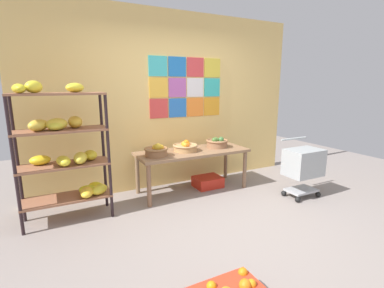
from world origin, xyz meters
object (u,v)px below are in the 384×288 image
fruit_basket_right (185,147)px  produce_crate_under_table (208,182)px  fruit_basket_left (217,143)px  shopping_cart (303,164)px  display_table (193,155)px  banana_shelf_unit (66,147)px  fruit_basket_centre (156,151)px

fruit_basket_right → produce_crate_under_table: 0.73m
fruit_basket_right → fruit_basket_left: fruit_basket_left is taller
fruit_basket_left → shopping_cart: shopping_cart is taller
display_table → fruit_basket_left: fruit_basket_left is taller
banana_shelf_unit → produce_crate_under_table: banana_shelf_unit is taller
display_table → fruit_basket_left: (0.46, 0.04, 0.15)m
banana_shelf_unit → shopping_cart: (3.06, -0.79, -0.42)m
fruit_basket_centre → produce_crate_under_table: bearing=5.9°
banana_shelf_unit → produce_crate_under_table: (2.04, 0.19, -0.83)m
fruit_basket_centre → shopping_cart: shopping_cart is taller
fruit_basket_left → shopping_cart: (0.85, -0.99, -0.22)m
fruit_basket_centre → fruit_basket_left: (1.06, 0.10, -0.00)m
display_table → fruit_basket_centre: (-0.60, -0.07, 0.15)m
display_table → shopping_cart: 1.62m
banana_shelf_unit → shopping_cart: banana_shelf_unit is taller
produce_crate_under_table → banana_shelf_unit: bearing=-174.6°
produce_crate_under_table → shopping_cart: 1.47m
fruit_basket_centre → fruit_basket_left: fruit_basket_centre is taller
produce_crate_under_table → shopping_cart: (1.02, -0.98, 0.41)m
fruit_basket_right → display_table: bearing=-15.2°
produce_crate_under_table → fruit_basket_centre: bearing=-174.1°
fruit_basket_left → shopping_cart: bearing=-49.3°
fruit_basket_left → shopping_cart: 1.32m
fruit_basket_centre → fruit_basket_right: bearing=10.8°
banana_shelf_unit → fruit_basket_centre: banana_shelf_unit is taller
shopping_cart → banana_shelf_unit: bearing=161.7°
fruit_basket_left → banana_shelf_unit: bearing=-174.8°
fruit_basket_left → produce_crate_under_table: bearing=-177.0°
display_table → produce_crate_under_table: (0.29, 0.03, -0.48)m
banana_shelf_unit → produce_crate_under_table: 2.21m
display_table → banana_shelf_unit: bearing=-174.5°
fruit_basket_centre → fruit_basket_left: size_ratio=0.95×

